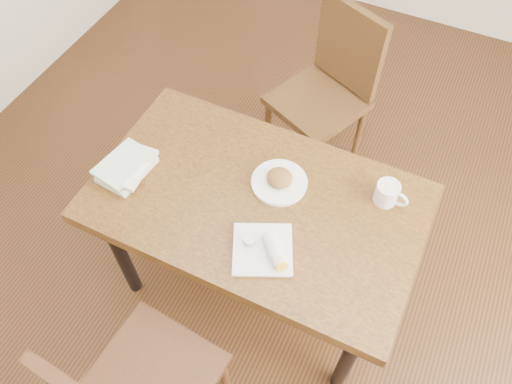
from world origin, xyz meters
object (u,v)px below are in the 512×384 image
at_px(plate_scone, 279,181).
at_px(plate_burrito, 266,250).
at_px(table, 256,211).
at_px(coffee_mug, 388,193).
at_px(chair_far, 330,84).
at_px(book_stack, 127,167).

height_order(plate_scone, plate_burrito, same).
relative_size(table, coffee_mug, 9.62).
distance_m(table, plate_burrito, 0.26).
height_order(table, plate_burrito, plate_burrito).
xyz_separation_m(table, chair_far, (-0.02, 0.94, -0.12)).
xyz_separation_m(coffee_mug, book_stack, (-0.97, -0.31, -0.02)).
relative_size(chair_far, plate_burrito, 3.40).
bearing_deg(plate_burrito, table, 124.64).
relative_size(plate_scone, plate_burrito, 0.79).
distance_m(coffee_mug, book_stack, 1.02).
distance_m(plate_burrito, book_stack, 0.66).
bearing_deg(coffee_mug, plate_scone, -165.03).
bearing_deg(coffee_mug, chair_far, 123.23).
distance_m(table, plate_scone, 0.16).
relative_size(table, plate_burrito, 4.55).
bearing_deg(table, plate_burrito, -55.36).
relative_size(table, book_stack, 5.23).
xyz_separation_m(table, plate_scone, (0.05, 0.11, 0.11)).
distance_m(coffee_mug, plate_burrito, 0.51).
bearing_deg(book_stack, plate_scone, 19.50).
bearing_deg(coffee_mug, plate_burrito, -128.19).
relative_size(chair_far, coffee_mug, 7.19).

